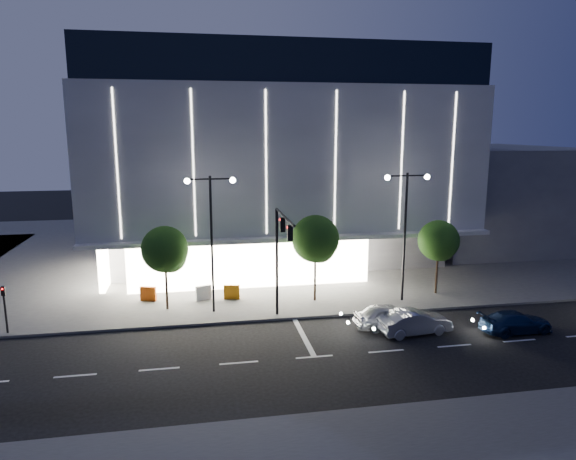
# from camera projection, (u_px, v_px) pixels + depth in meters

# --- Properties ---
(ground) EXTENTS (160.00, 160.00, 0.00)m
(ground) POSITION_uv_depth(u_px,v_px,m) (273.00, 348.00, 28.25)
(ground) COLOR black
(ground) RESTS_ON ground
(sidewalk_museum) EXTENTS (70.00, 40.00, 0.15)m
(sidewalk_museum) POSITION_uv_depth(u_px,v_px,m) (287.00, 246.00, 52.27)
(sidewalk_museum) COLOR #474747
(sidewalk_museum) RESTS_ON ground
(museum) EXTENTS (30.00, 25.80, 18.00)m
(museum) POSITION_uv_depth(u_px,v_px,m) (269.00, 157.00, 48.50)
(museum) COLOR #4C4C51
(museum) RESTS_ON ground
(annex_building) EXTENTS (16.00, 20.00, 10.00)m
(annex_building) POSITION_uv_depth(u_px,v_px,m) (479.00, 194.00, 54.95)
(annex_building) COLOR #4C4C51
(annex_building) RESTS_ON ground
(traffic_mast) EXTENTS (0.33, 5.89, 7.07)m
(traffic_mast) POSITION_uv_depth(u_px,v_px,m) (281.00, 245.00, 30.67)
(traffic_mast) COLOR black
(traffic_mast) RESTS_ON ground
(street_lamp_west) EXTENTS (3.16, 0.36, 9.00)m
(street_lamp_west) POSITION_uv_depth(u_px,v_px,m) (211.00, 224.00, 32.36)
(street_lamp_west) COLOR black
(street_lamp_west) RESTS_ON ground
(street_lamp_east) EXTENTS (3.16, 0.36, 9.00)m
(street_lamp_east) POSITION_uv_depth(u_px,v_px,m) (406.00, 218.00, 34.61)
(street_lamp_east) COLOR black
(street_lamp_east) RESTS_ON ground
(ped_signal_far) EXTENTS (0.22, 0.24, 3.00)m
(ped_signal_far) POSITION_uv_depth(u_px,v_px,m) (5.00, 305.00, 29.63)
(ped_signal_far) COLOR black
(ped_signal_far) RESTS_ON ground
(tree_left) EXTENTS (3.02, 3.02, 5.72)m
(tree_left) POSITION_uv_depth(u_px,v_px,m) (165.00, 252.00, 33.21)
(tree_left) COLOR black
(tree_left) RESTS_ON ground
(tree_mid) EXTENTS (3.25, 3.25, 6.15)m
(tree_mid) POSITION_uv_depth(u_px,v_px,m) (316.00, 241.00, 34.88)
(tree_mid) COLOR black
(tree_mid) RESTS_ON ground
(tree_right) EXTENTS (2.91, 2.91, 5.51)m
(tree_right) POSITION_uv_depth(u_px,v_px,m) (439.00, 243.00, 36.53)
(tree_right) COLOR black
(tree_right) RESTS_ON ground
(car_lead) EXTENTS (4.39, 1.96, 1.47)m
(car_lead) POSITION_uv_depth(u_px,v_px,m) (389.00, 316.00, 31.04)
(car_lead) COLOR #B0B2B8
(car_lead) RESTS_ON ground
(car_second) EXTENTS (4.51, 2.02, 1.44)m
(car_second) POSITION_uv_depth(u_px,v_px,m) (414.00, 322.00, 30.11)
(car_second) COLOR #B3B5BB
(car_second) RESTS_ON ground
(car_third) EXTENTS (4.44, 1.99, 1.26)m
(car_third) POSITION_uv_depth(u_px,v_px,m) (516.00, 322.00, 30.33)
(car_third) COLOR #132547
(car_third) RESTS_ON ground
(barrier_a) EXTENTS (1.12, 0.57, 1.00)m
(barrier_a) POSITION_uv_depth(u_px,v_px,m) (148.00, 294.00, 35.46)
(barrier_a) COLOR #D94C0C
(barrier_a) RESTS_ON sidewalk_museum
(barrier_b) EXTENTS (1.12, 0.60, 1.00)m
(barrier_b) POSITION_uv_depth(u_px,v_px,m) (203.00, 293.00, 35.71)
(barrier_b) COLOR silver
(barrier_b) RESTS_ON sidewalk_museum
(barrier_c) EXTENTS (1.13, 0.43, 1.00)m
(barrier_c) POSITION_uv_depth(u_px,v_px,m) (232.00, 292.00, 35.84)
(barrier_c) COLOR orange
(barrier_c) RESTS_ON sidewalk_museum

